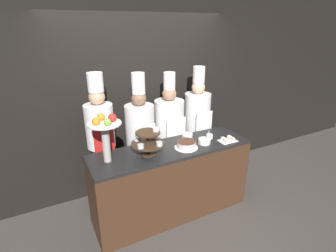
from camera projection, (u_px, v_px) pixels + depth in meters
ground_plane at (182, 225)px, 3.29m from camera, size 14.00×14.00×0.00m
wall_back at (143, 95)px, 3.75m from camera, size 10.00×0.06×2.80m
buffet_counter at (172, 181)px, 3.36m from camera, size 2.01×0.59×0.95m
tiered_stand at (148, 141)px, 2.97m from camera, size 0.39×0.39×0.32m
fruit_pedestal at (105, 131)px, 2.75m from camera, size 0.36×0.36×0.54m
cake_round at (186, 145)px, 3.17m from camera, size 0.29×0.29×0.09m
cup_white at (210, 136)px, 3.43m from camera, size 0.08×0.08×0.05m
cake_square_tray at (228, 140)px, 3.36m from camera, size 0.23×0.16×0.05m
serving_bowl_near at (204, 141)px, 3.28m from camera, size 0.15×0.15×0.17m
serving_bowl_far at (187, 136)px, 3.44m from camera, size 0.14×0.14×0.16m
chef_left at (101, 138)px, 3.26m from camera, size 0.35×0.35×1.84m
chef_center_left at (140, 136)px, 3.51m from camera, size 0.39×0.39×1.80m
chef_center_right at (169, 130)px, 3.70m from camera, size 0.41×0.41×1.77m
chef_right at (197, 123)px, 3.89m from camera, size 0.38×0.38×1.81m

